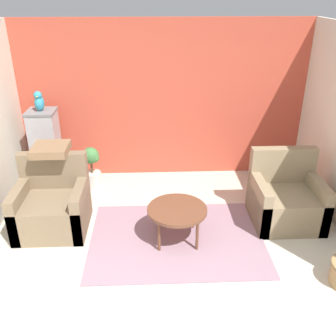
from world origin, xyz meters
TOP-DOWN VIEW (x-y plane):
  - ground_plane at (0.00, 0.00)m, footprint 20.00×20.00m
  - wall_back_accent at (0.00, 3.19)m, footprint 4.46×0.06m
  - area_rug at (0.10, 1.32)m, footprint 2.11×1.55m
  - coffee_table at (0.10, 1.32)m, footprint 0.71×0.71m
  - armchair_left at (-1.45, 1.65)m, footprint 0.86×0.78m
  - armchair_right at (1.53, 1.68)m, footprint 0.86×0.78m
  - birdcage at (-1.77, 2.81)m, footprint 0.49×0.49m
  - parrot at (-1.77, 2.81)m, footprint 0.13×0.24m
  - potted_plant at (-1.11, 2.72)m, footprint 0.28×0.27m
  - throw_pillow at (-1.45, 1.93)m, footprint 0.44×0.44m

SIDE VIEW (x-z plane):
  - ground_plane at x=0.00m, z-range 0.00..0.00m
  - area_rug at x=0.10m, z-range 0.00..0.01m
  - armchair_left at x=-1.45m, z-range -0.16..0.75m
  - armchair_right at x=1.53m, z-range -0.16..0.75m
  - potted_plant at x=-1.11m, z-range 0.02..0.66m
  - coffee_table at x=0.10m, z-range 0.18..0.62m
  - birdcage at x=-1.77m, z-range -0.02..1.18m
  - throw_pillow at x=-1.45m, z-range 0.92..1.02m
  - wall_back_accent at x=0.00m, z-range 0.00..2.41m
  - parrot at x=-1.77m, z-range 1.18..1.47m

